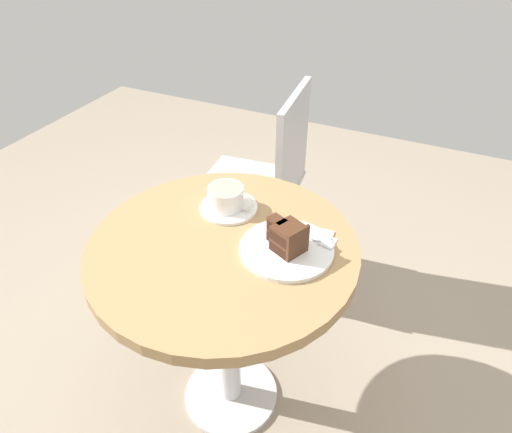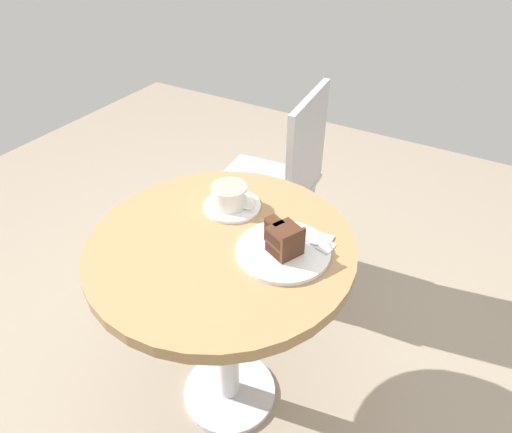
# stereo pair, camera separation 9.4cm
# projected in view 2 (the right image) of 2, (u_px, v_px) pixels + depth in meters

# --- Properties ---
(ground_plane) EXTENTS (4.40, 4.40, 0.01)m
(ground_plane) POSITION_uv_depth(u_px,v_px,m) (230.00, 393.00, 1.59)
(ground_plane) COLOR gray
(ground_plane) RESTS_ON ground
(cafe_table) EXTENTS (0.70, 0.70, 0.69)m
(cafe_table) POSITION_uv_depth(u_px,v_px,m) (223.00, 274.00, 1.25)
(cafe_table) COLOR #A37F51
(cafe_table) RESTS_ON ground
(saucer) EXTENTS (0.16, 0.16, 0.01)m
(saucer) POSITION_uv_depth(u_px,v_px,m) (232.00, 206.00, 1.30)
(saucer) COLOR white
(saucer) RESTS_ON cafe_table
(coffee_cup) EXTENTS (0.14, 0.10, 0.06)m
(coffee_cup) POSITION_uv_depth(u_px,v_px,m) (230.00, 195.00, 1.28)
(coffee_cup) COLOR white
(coffee_cup) RESTS_ON saucer
(teaspoon) EXTENTS (0.09, 0.07, 0.00)m
(teaspoon) POSITION_uv_depth(u_px,v_px,m) (238.00, 193.00, 1.34)
(teaspoon) COLOR silver
(teaspoon) RESTS_ON saucer
(cake_plate) EXTENTS (0.24, 0.24, 0.01)m
(cake_plate) POSITION_uv_depth(u_px,v_px,m) (283.00, 251.00, 1.14)
(cake_plate) COLOR white
(cake_plate) RESTS_ON cafe_table
(cake_slice) EXTENTS (0.11, 0.09, 0.08)m
(cake_slice) POSITION_uv_depth(u_px,v_px,m) (283.00, 239.00, 1.11)
(cake_slice) COLOR #381E14
(cake_slice) RESTS_ON cake_plate
(fork) EXTENTS (0.16, 0.04, 0.00)m
(fork) POSITION_uv_depth(u_px,v_px,m) (311.00, 242.00, 1.16)
(fork) COLOR silver
(fork) RESTS_ON cake_plate
(napkin) EXTENTS (0.18, 0.19, 0.00)m
(napkin) POSITION_uv_depth(u_px,v_px,m) (294.00, 248.00, 1.16)
(napkin) COLOR silver
(napkin) RESTS_ON cafe_table
(cafe_chair) EXTENTS (0.42, 0.42, 0.86)m
(cafe_chair) POSITION_uv_depth(u_px,v_px,m) (282.00, 177.00, 1.76)
(cafe_chair) COLOR #BCBCC1
(cafe_chair) RESTS_ON ground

